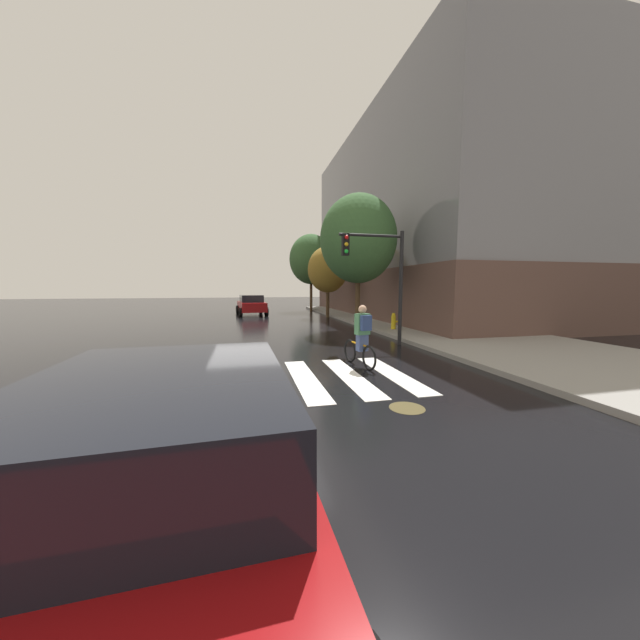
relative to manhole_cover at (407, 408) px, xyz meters
name	(u,v)px	position (x,y,z in m)	size (l,w,h in m)	color
ground_plane	(270,381)	(-2.28, 2.22, 0.00)	(120.00, 120.00, 0.00)	black
sidewalk	(573,359)	(6.47, 2.22, 0.07)	(6.50, 50.00, 0.15)	gray
crosswalk_stripes	(282,380)	(-2.02, 2.22, 0.00)	(6.09, 3.57, 0.01)	silver
manhole_cover	(407,408)	(0.00, 0.00, 0.00)	(0.64, 0.64, 0.01)	#473D1E
sedan_near	(169,472)	(-3.37, -2.67, 0.82)	(2.26, 4.65, 1.59)	maroon
sedan_mid	(251,305)	(-2.37, 20.32, 0.79)	(2.43, 4.61, 1.54)	maroon
cyclist	(362,336)	(0.24, 3.02, 0.84)	(0.40, 1.69, 1.69)	black
traffic_light_near	(380,268)	(2.01, 5.93, 2.86)	(2.47, 0.28, 4.20)	black
fire_hydrant	(393,321)	(4.10, 9.07, 0.53)	(0.33, 0.22, 0.78)	gold
street_tree_near	(358,239)	(2.65, 10.15, 4.49)	(3.74, 3.74, 6.65)	#4C3823
street_tree_mid	(328,270)	(2.89, 17.10, 3.36)	(2.81, 2.81, 4.99)	#4C3823
street_tree_far	(311,259)	(2.94, 23.26, 4.58)	(3.81, 3.81, 6.78)	#4C3823
corner_building	(464,227)	(13.85, 17.34, 6.79)	(17.68, 23.15, 13.69)	brown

